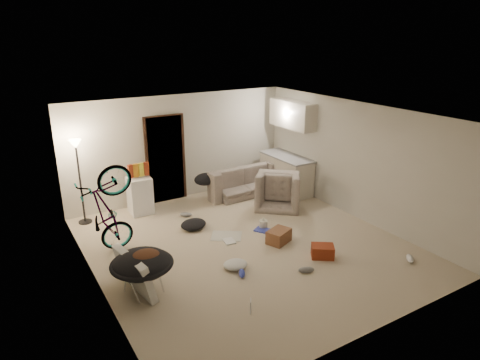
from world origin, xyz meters
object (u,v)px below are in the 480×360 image
sofa (240,183)px  drink_case_b (323,251)px  tv_box (135,273)px  drink_case_a (279,236)px  bicycle (109,231)px  saucer_chair (142,269)px  kitchen_counter (286,174)px  juicer (263,224)px  floor_lamp (78,164)px  mini_fridge (140,195)px  armchair (279,192)px

sofa → drink_case_b: sofa is taller
tv_box → drink_case_a: 2.90m
bicycle → saucer_chair: bearing=-175.8°
kitchen_counter → bicycle: (-4.73, -1.00, 0.02)m
saucer_chair → bicycle: bearing=93.9°
saucer_chair → tv_box: bearing=143.1°
kitchen_counter → tv_box: kitchen_counter is taller
saucer_chair → juicer: (2.89, 0.95, -0.31)m
floor_lamp → tv_box: 3.22m
bicycle → juicer: size_ratio=7.04×
drink_case_a → saucer_chair: bearing=163.4°
kitchen_counter → mini_fridge: bearing=171.4°
bicycle → juicer: 3.06m
bicycle → drink_case_a: size_ratio=3.84×
armchair → saucer_chair: bearing=65.5°
drink_case_a → drink_case_b: 0.94m
drink_case_a → juicer: drink_case_a is taller
sofa → juicer: (-0.63, -2.00, -0.17)m
saucer_chair → drink_case_b: (3.12, -0.61, -0.29)m
kitchen_counter → drink_case_b: bearing=-115.9°
juicer → armchair: bearing=40.6°
mini_fridge → drink_case_a: size_ratio=1.82×
saucer_chair → tv_box: (-0.10, 0.08, -0.08)m
drink_case_a → juicer: bearing=59.2°
floor_lamp → mini_fridge: 1.50m
sofa → mini_fridge: (-2.53, 0.10, 0.14)m
sofa → bicycle: (-3.63, -1.45, 0.18)m
mini_fridge → drink_case_a: mini_fridge is taller
saucer_chair → mini_fridge: bearing=71.9°
floor_lamp → saucer_chair: 3.28m
drink_case_b → mini_fridge: bearing=155.6°
floor_lamp → juicer: 3.98m
kitchen_counter → saucer_chair: bearing=-151.7°
floor_lamp → bicycle: (0.10, -1.65, -0.85)m
sofa → drink_case_a: sofa is taller
kitchen_counter → juicer: kitchen_counter is taller
sofa → drink_case_b: (-0.40, -3.55, -0.16)m
floor_lamp → sofa: size_ratio=0.97×
tv_box → drink_case_a: bearing=-4.8°
bicycle → drink_case_b: bearing=-122.9°
mini_fridge → juicer: mini_fridge is taller
sofa → mini_fridge: size_ratio=2.26×
kitchen_counter → saucer_chair: 5.26m
mini_fridge → saucer_chair: 3.20m
bicycle → drink_case_b: 3.86m
drink_case_b → floor_lamp: bearing=167.0°
kitchen_counter → saucer_chair: (-4.63, -2.50, -0.03)m
tv_box → bicycle: bearing=81.4°
mini_fridge → drink_case_a: 3.32m
kitchen_counter → tv_box: size_ratio=1.51×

